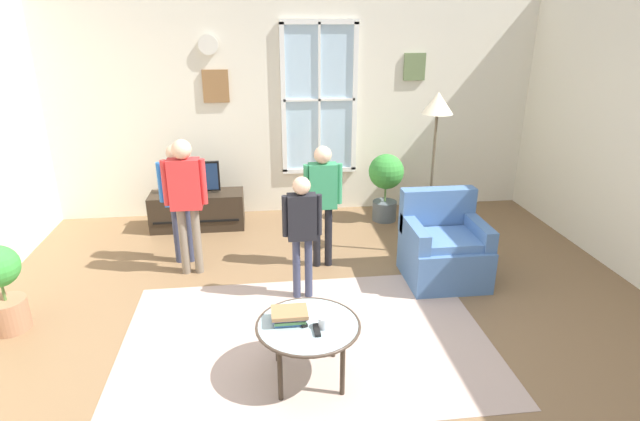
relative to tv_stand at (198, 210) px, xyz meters
The scene contains 18 objects.
ground_plane 2.91m from the tv_stand, 63.21° to the right, with size 6.83×6.75×0.02m, color brown.
back_wall 1.86m from the tv_stand, 22.41° to the left, with size 6.23×0.17×2.84m.
area_rug 2.81m from the tv_stand, 66.57° to the right, with size 2.98×2.01×0.01m, color tan.
tv_stand is the anchor object (origin of this frame).
television 0.44m from the tv_stand, 90.00° to the right, with size 0.60×0.08×0.40m.
armchair 3.07m from the tv_stand, 32.77° to the right, with size 0.76×0.74×0.87m.
coffee_table 3.22m from the tv_stand, 70.26° to the right, with size 0.75×0.75×0.45m.
book_stack 3.14m from the tv_stand, 72.14° to the right, with size 0.26×0.19×0.09m.
cup 3.32m from the tv_stand, 68.80° to the right, with size 0.08×0.08×0.08m, color white.
remote_near_books 3.33m from the tv_stand, 69.99° to the right, with size 0.04×0.14×0.02m, color black.
remote_near_cup 3.19m from the tv_stand, 70.85° to the right, with size 0.04×0.14×0.02m, color black.
person_green_shirt 1.98m from the tv_stand, 41.25° to the right, with size 0.39×0.18×1.30m.
person_black_shirt 2.26m from the tv_stand, 58.43° to the right, with size 0.36×0.16×1.19m.
person_blue_shirt 1.13m from the tv_stand, 92.94° to the right, with size 0.39×0.18×1.30m.
person_red_shirt 1.41m from the tv_stand, 87.18° to the right, with size 0.42×0.19×1.41m.
potted_plant_by_window 2.41m from the tv_stand, ahead, with size 0.45×0.45×0.88m.
potted_plant_corner 2.51m from the tv_stand, 122.85° to the right, with size 0.35×0.35×0.76m.
floor_lamp 3.10m from the tv_stand, 22.51° to the right, with size 0.32×0.32×1.79m.
Camera 1 is at (-0.51, -3.50, 2.47)m, focal length 28.53 mm.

